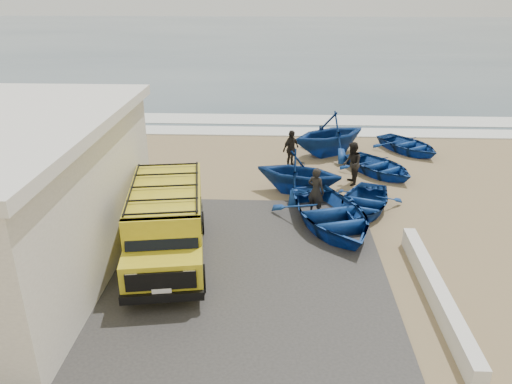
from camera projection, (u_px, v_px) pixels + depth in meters
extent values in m
plane|color=#917954|center=(245.00, 241.00, 15.53)|extent=(160.00, 160.00, 0.00)
cube|color=#3B3936|center=(168.00, 273.00, 13.77)|extent=(12.00, 10.00, 0.05)
cube|color=#385166|center=(272.00, 39.00, 66.95)|extent=(180.00, 88.00, 0.01)
cube|color=white|center=(260.00, 131.00, 26.54)|extent=(180.00, 1.60, 0.06)
cube|color=white|center=(261.00, 119.00, 28.84)|extent=(180.00, 2.20, 0.04)
cube|color=black|center=(119.00, 166.00, 14.19)|extent=(0.08, 0.70, 0.90)
cube|color=silver|center=(437.00, 293.00, 12.47)|extent=(0.35, 6.00, 0.55)
cube|color=gold|center=(167.00, 215.00, 14.40)|extent=(2.57, 4.31, 1.71)
cube|color=gold|center=(163.00, 274.00, 12.28)|extent=(2.09, 1.22, 0.94)
cube|color=black|center=(161.00, 234.00, 12.40)|extent=(1.85, 0.62, 0.75)
cube|color=black|center=(161.00, 281.00, 11.79)|extent=(1.67, 0.34, 0.47)
cube|color=black|center=(162.00, 297.00, 11.94)|extent=(2.01, 0.45, 0.23)
cube|color=black|center=(165.00, 186.00, 13.98)|extent=(2.42, 3.98, 0.06)
cylinder|color=black|center=(128.00, 282.00, 12.75)|extent=(0.34, 0.75, 0.73)
cylinder|color=black|center=(141.00, 225.00, 15.69)|extent=(0.34, 0.75, 0.73)
cylinder|color=black|center=(201.00, 278.00, 12.93)|extent=(0.34, 0.75, 0.73)
cylinder|color=black|center=(200.00, 223.00, 15.88)|extent=(0.34, 0.75, 0.73)
imported|color=navy|center=(331.00, 214.00, 16.21)|extent=(4.36, 5.21, 0.93)
imported|color=navy|center=(364.00, 202.00, 17.36)|extent=(3.41, 3.97, 0.69)
imported|color=navy|center=(299.00, 172.00, 18.67)|extent=(3.91, 3.62, 1.71)
imported|color=navy|center=(379.00, 166.00, 20.68)|extent=(3.88, 4.12, 0.69)
imported|color=navy|center=(329.00, 134.00, 22.76)|extent=(4.98, 4.82, 2.01)
imported|color=navy|center=(408.00, 145.00, 23.34)|extent=(3.80, 4.08, 0.69)
imported|color=black|center=(316.00, 191.00, 16.99)|extent=(0.74, 0.68, 1.69)
imported|color=black|center=(352.00, 164.00, 19.49)|extent=(0.67, 0.85, 1.71)
imported|color=black|center=(291.00, 149.00, 21.30)|extent=(0.94, 0.98, 1.63)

